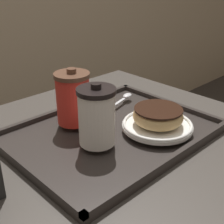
{
  "coord_description": "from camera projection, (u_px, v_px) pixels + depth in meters",
  "views": [
    {
      "loc": [
        -0.43,
        -0.45,
        1.11
      ],
      "look_at": [
        0.03,
        0.03,
        0.8
      ],
      "focal_mm": 50.0,
      "sensor_mm": 36.0,
      "label": 1
    }
  ],
  "objects": [
    {
      "name": "coffee_cup_rear",
      "position": [
        73.0,
        98.0,
        0.75
      ],
      "size": [
        0.08,
        0.08,
        0.14
      ],
      "color": "red",
      "rests_on": "serving_tray"
    },
    {
      "name": "cafe_table",
      "position": [
        111.0,
        206.0,
        0.8
      ],
      "size": [
        0.83,
        0.78,
        0.73
      ],
      "color": "#38332D",
      "rests_on": "ground_plane"
    },
    {
      "name": "donut_chocolate_glazed",
      "position": [
        158.0,
        115.0,
        0.73
      ],
      "size": [
        0.12,
        0.12,
        0.04
      ],
      "color": "#DBB270",
      "rests_on": "plate_with_chocolate_donut"
    },
    {
      "name": "serving_tray",
      "position": [
        112.0,
        133.0,
        0.76
      ],
      "size": [
        0.47,
        0.36,
        0.02
      ],
      "color": "#282321",
      "rests_on": "cafe_table"
    },
    {
      "name": "coffee_cup_front",
      "position": [
        96.0,
        116.0,
        0.66
      ],
      "size": [
        0.08,
        0.08,
        0.14
      ],
      "color": "white",
      "rests_on": "serving_tray"
    },
    {
      "name": "plate_with_chocolate_donut",
      "position": [
        157.0,
        125.0,
        0.74
      ],
      "size": [
        0.17,
        0.17,
        0.01
      ],
      "color": "white",
      "rests_on": "serving_tray"
    },
    {
      "name": "spoon",
      "position": [
        124.0,
        98.0,
        0.9
      ],
      "size": [
        0.14,
        0.05,
        0.01
      ],
      "rotation": [
        0.0,
        0.0,
        0.26
      ],
      "color": "silver",
      "rests_on": "serving_tray"
    }
  ]
}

